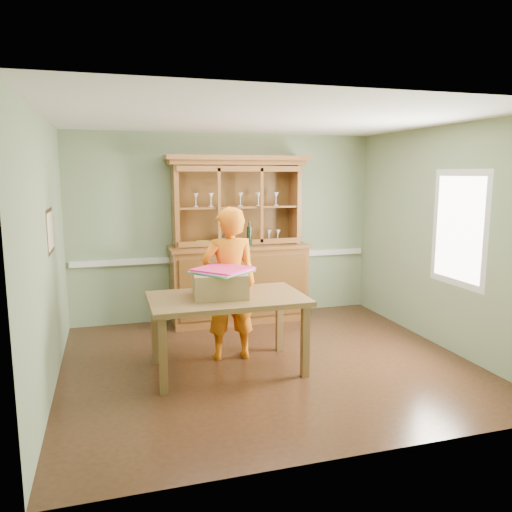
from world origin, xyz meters
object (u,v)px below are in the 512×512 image
object	(u,v)px
dining_table	(227,305)
person	(229,284)
cardboard_box	(220,285)
china_hutch	(238,264)

from	to	relation	value
dining_table	person	distance (m)	0.40
cardboard_box	person	size ratio (longest dim) A/B	0.32
china_hutch	dining_table	bearing A→B (deg)	-108.10
dining_table	cardboard_box	bearing A→B (deg)	175.35
dining_table	cardboard_box	world-z (taller)	cardboard_box
china_hutch	person	xyz separation A→B (m)	(-0.48, -1.45, 0.05)
china_hutch	person	distance (m)	1.53
cardboard_box	person	bearing A→B (deg)	61.76
cardboard_box	dining_table	bearing A→B (deg)	-4.56
china_hutch	dining_table	distance (m)	1.90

